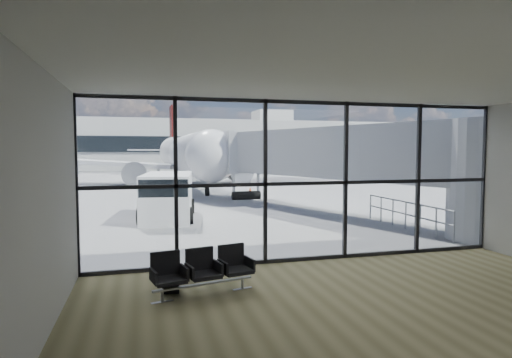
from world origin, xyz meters
name	(u,v)px	position (x,y,z in m)	size (l,w,h in m)	color
ground	(181,176)	(0.00, 40.00, 0.00)	(220.00, 220.00, 0.00)	slate
lounge_shell	(411,178)	(0.00, -4.80, 2.65)	(12.02, 8.01, 4.51)	brown
glass_curtain_wall	(306,182)	(0.00, 0.00, 2.25)	(12.10, 0.12, 4.50)	white
jet_bridge	(348,158)	(4.90, 7.07, 2.76)	(8.00, 16.50, 4.33)	#A2A4A7
apron_railing	(406,211)	(5.60, 3.50, 0.72)	(0.06, 5.46, 1.11)	gray
far_terminal	(165,143)	(-0.59, 61.97, 4.21)	(80.00, 12.20, 11.00)	beige
tree_3	(7,141)	(-27.00, 72.00, 4.63)	(4.95, 4.95, 7.12)	#382619
tree_4	(45,138)	(-21.00, 72.00, 5.25)	(5.61, 5.61, 8.07)	#382619
tree_5	(81,135)	(-15.00, 72.00, 5.88)	(6.27, 6.27, 9.03)	#382619
seating_row	(202,269)	(-3.22, -2.03, 0.55)	(2.24, 1.06, 0.99)	gray
backpack	(171,282)	(-3.87, -1.81, 0.26)	(0.38, 0.36, 0.53)	black
airliner	(185,154)	(-0.40, 30.75, 2.69)	(29.59, 34.23, 8.82)	silver
service_van	(168,196)	(-3.34, 8.43, 1.06)	(2.80, 4.97, 2.06)	white
belt_loader	(60,184)	(-10.51, 24.10, 0.55)	(2.35, 3.72, 1.62)	black
mobile_stairs	(6,195)	(-12.11, 16.36, 0.50)	(2.30, 3.23, 2.07)	gold
traffic_cone_a	(153,210)	(-3.98, 9.47, 0.27)	(0.40, 0.40, 0.57)	#F8520D
traffic_cone_b	(183,208)	(-2.55, 9.56, 0.31)	(0.45, 0.45, 0.64)	orange
traffic_cone_c	(250,192)	(2.66, 17.00, 0.28)	(0.41, 0.41, 0.59)	#D6400B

